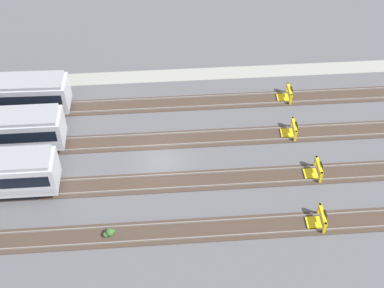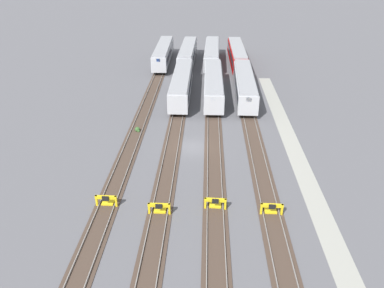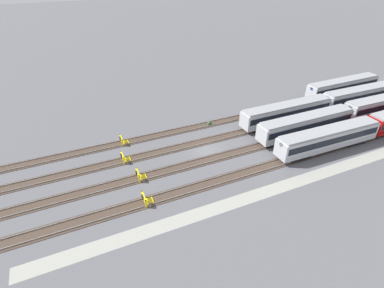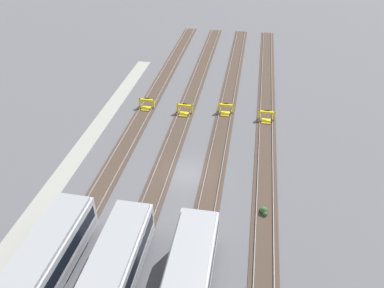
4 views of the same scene
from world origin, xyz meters
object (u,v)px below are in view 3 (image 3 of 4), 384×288
Objects in this scene: subway_car_back_row_leftmost at (384,104)px; bumper_stop_middle_track at (124,158)px; subway_car_front_row_left_inner at (343,87)px; subway_car_back_row_centre at (306,124)px; bumper_stop_near_inner_track at (140,175)px; subway_car_front_row_leftmost at (328,138)px; bumper_stop_far_inner_track at (123,140)px; subway_car_front_row_right_inner at (361,95)px; bumper_stop_nearest_track at (146,199)px; subway_car_front_row_centre at (286,112)px; weed_clump at (209,123)px.

bumper_stop_middle_track is (-48.70, 4.90, -1.53)m from subway_car_back_row_leftmost.
subway_car_back_row_centre is at bearing -152.41° from subway_car_front_row_left_inner.
subway_car_front_row_left_inner is 8.97× the size of bumper_stop_near_inner_track.
bumper_stop_near_inner_track is at bearing 170.28° from subway_car_front_row_leftmost.
bumper_stop_near_inner_track is 1.00× the size of bumper_stop_far_inner_track.
bumper_stop_near_inner_track is (-47.29, -4.95, -1.53)m from subway_car_front_row_right_inner.
subway_car_front_row_leftmost is 1.00× the size of subway_car_back_row_centre.
bumper_stop_near_inner_track is at bearing 83.09° from bumper_stop_nearest_track.
subway_car_front_row_centre is 19.57× the size of weed_clump.
bumper_stop_nearest_track and bumper_stop_far_inner_track have the same top height.
subway_car_front_row_centre is at bearing -179.97° from subway_car_front_row_right_inner.
weed_clump is (16.22, 14.78, -0.27)m from bumper_stop_nearest_track.
bumper_stop_near_inner_track is at bearing -89.95° from bumper_stop_far_inner_track.
subway_car_back_row_leftmost is 47.77m from bumper_stop_near_inner_track.
subway_car_back_row_leftmost is at bearing 0.34° from subway_car_back_row_centre.
bumper_stop_far_inner_track is at bearing 179.63° from weed_clump.
subway_car_front_row_left_inner reaches higher than bumper_stop_nearest_track.
subway_car_front_row_leftmost is 19.74m from weed_clump.
subway_car_front_row_right_inner is 1.00× the size of subway_car_back_row_centre.
subway_car_front_row_leftmost is 4.86m from subway_car_back_row_centre.
subway_car_back_row_leftmost reaches higher than bumper_stop_far_inner_track.
bumper_stop_far_inner_track is (0.59, 14.88, 0.00)m from bumper_stop_nearest_track.
subway_car_front_row_centre is at bearing 18.70° from bumper_stop_nearest_track.
subway_car_front_row_left_inner is at bearing 27.59° from subway_car_back_row_centre.
subway_car_front_row_right_inner is 32.10m from weed_clump.
subway_car_front_row_right_inner is 47.57m from bumper_stop_near_inner_track.
bumper_stop_nearest_track is 4.99m from bumper_stop_near_inner_track.
subway_car_front_row_right_inner is 1.00× the size of subway_car_back_row_leftmost.
weed_clump is at bearing 42.35° from bumper_stop_nearest_track.
subway_car_front_row_leftmost is 29.27m from bumper_stop_nearest_track.
subway_car_front_row_centre is 30.89m from bumper_stop_nearest_track.
subway_car_front_row_leftmost is at bearing -142.14° from subway_car_front_row_left_inner.
weed_clump is (15.62, -0.10, -0.27)m from bumper_stop_far_inner_track.
subway_car_front_row_left_inner is 4.99m from subway_car_front_row_right_inner.
bumper_stop_nearest_track is 9.93m from bumper_stop_middle_track.
subway_car_back_row_centre is at bearing -0.09° from bumper_stop_near_inner_track.
bumper_stop_near_inner_track is 2.18× the size of weed_clump.
bumper_stop_nearest_track is (-29.23, -0.05, -1.53)m from subway_car_front_row_leftmost.
subway_car_front_row_leftmost is 32.29m from bumper_stop_far_inner_track.
bumper_stop_middle_track is (-29.58, 0.03, -1.53)m from subway_car_front_row_centre.
weed_clump is at bearing -179.83° from subway_car_front_row_left_inner.
bumper_stop_far_inner_track is at bearing 160.80° from subway_car_back_row_centre.
subway_car_back_row_leftmost reaches higher than bumper_stop_nearest_track.
bumper_stop_middle_track is at bearing 92.05° from bumper_stop_nearest_track.
subway_car_back_row_centre is at bearing -90.00° from subway_car_front_row_centre.
subway_car_front_row_centre is at bearing -0.07° from bumper_stop_middle_track.
subway_car_front_row_right_inner reaches higher than weed_clump.
subway_car_back_row_centre is at bearing -19.20° from bumper_stop_far_inner_track.
bumper_stop_near_inner_track is (-28.63, 4.90, -1.53)m from subway_car_front_row_leftmost.
subway_car_back_row_leftmost is at bearing -11.67° from bumper_stop_far_inner_track.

